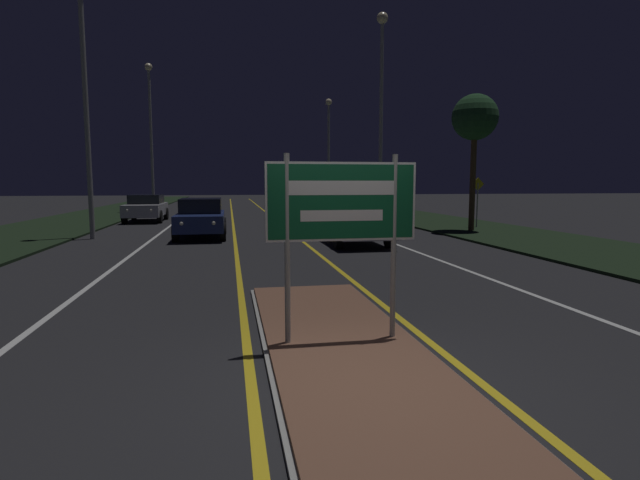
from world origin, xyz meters
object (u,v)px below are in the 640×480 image
Objects in this scene: car_receding_0 at (353,222)px; car_approaching_1 at (146,207)px; car_approaching_0 at (201,217)px; streetlight_right_far at (329,140)px; streetlight_left_near at (84,71)px; highway_sign at (342,211)px; streetlight_right_near at (381,85)px; streetlight_left_far at (150,120)px; warning_sign at (477,197)px; car_receding_1 at (295,206)px; car_receding_2 at (324,200)px.

car_approaching_1 is at bearing 127.00° from car_receding_0.
streetlight_right_far is at bearing 65.03° from car_approaching_0.
highway_sign is at bearing -64.85° from streetlight_left_near.
streetlight_left_far is at bearing 138.82° from streetlight_right_near.
highway_sign is 13.73m from car_approaching_0.
streetlight_right_near is 1.26× the size of streetlight_right_far.
car_approaching_1 is 17.05m from warning_sign.
streetlight_left_near is at bearing -124.29° from streetlight_right_far.
streetlight_left_far is at bearing 103.64° from car_approaching_0.
streetlight_right_near is at bearing -13.35° from car_approaching_1.
streetlight_left_near reaches higher than streetlight_right_far.
streetlight_right_near is 2.49× the size of car_approaching_0.
streetlight_right_far is 1.77× the size of car_receding_0.
car_approaching_0 reaches higher than car_approaching_1.
car_receding_1 is at bearing 47.38° from streetlight_left_near.
car_approaching_0 is (-8.16, -17.73, 0.03)m from car_receding_2.
car_approaching_1 is (0.80, -8.47, -5.58)m from streetlight_left_far.
car_receding_2 is at bearing 103.85° from warning_sign.
streetlight_right_near is at bearing 71.47° from highway_sign.
streetlight_right_far reaches higher than car_receding_1.
highway_sign is at bearing -100.39° from car_receding_2.
highway_sign is 23.43m from car_receding_1.
car_approaching_1 is at bearing -84.58° from streetlight_left_far.
car_approaching_0 is at bearing -173.03° from warning_sign.
streetlight_right_far is 1.98× the size of car_approaching_0.
streetlight_right_near is 7.73m from warning_sign.
car_receding_0 is 20.78m from car_receding_2.
streetlight_right_far is (6.29, 32.20, 3.58)m from highway_sign.
car_receding_0 is 14.30m from car_approaching_1.
streetlight_left_near is at bearing -124.55° from car_receding_2.
streetlight_left_far is (-6.57, 30.52, 4.60)m from highway_sign.
streetlight_left_far is 22.71m from car_receding_0.
car_receding_0 is at bearing -28.40° from car_approaching_0.
streetlight_left_far is at bearing 90.61° from streetlight_left_near.
car_receding_1 is (-0.34, 12.65, -0.03)m from car_receding_0.
car_receding_0 is at bearing -112.77° from streetlight_right_near.
streetlight_left_near is 16.91m from streetlight_left_far.
warning_sign is (3.30, -4.19, -5.59)m from streetlight_right_near.
car_receding_0 is at bearing -147.78° from warning_sign.
streetlight_right_far is 16.41m from car_approaching_1.
streetlight_right_far is at bearing 7.47° from streetlight_left_far.
streetlight_right_near reaches higher than car_approaching_0.
car_receding_2 is at bearing 93.32° from streetlight_right_near.
streetlight_right_near is at bearing -86.68° from car_receding_2.
warning_sign is (6.88, 4.34, 0.69)m from car_receding_0.
car_receding_2 is 1.98× the size of warning_sign.
car_receding_0 is (2.84, 10.62, -1.00)m from highway_sign.
car_receding_1 is at bearing 91.54° from car_receding_0.
car_approaching_0 is (3.95, -0.14, -5.29)m from streetlight_left_near.
streetlight_right_near reaches higher than warning_sign.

